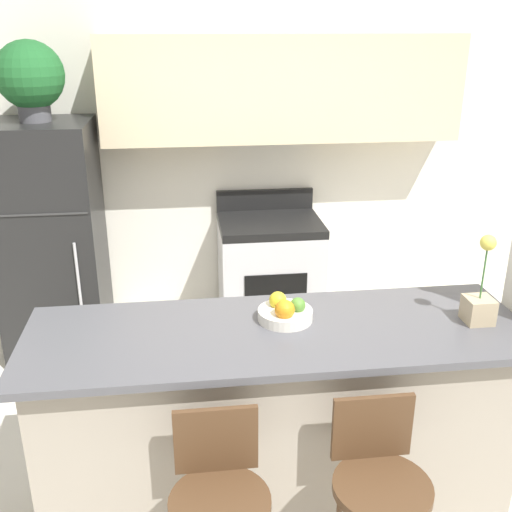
% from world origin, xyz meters
% --- Properties ---
extents(ground_plane, '(14.00, 14.00, 0.00)m').
position_xyz_m(ground_plane, '(0.00, 0.00, 0.00)').
color(ground_plane, beige).
extents(wall_back, '(5.60, 0.38, 2.55)m').
position_xyz_m(wall_back, '(0.15, 2.16, 1.51)').
color(wall_back, silver).
rests_on(wall_back, ground_plane).
extents(counter_bar, '(2.23, 0.73, 1.02)m').
position_xyz_m(counter_bar, '(0.00, 0.00, 0.51)').
color(counter_bar, gray).
rests_on(counter_bar, ground_plane).
extents(refrigerator, '(0.69, 0.71, 1.67)m').
position_xyz_m(refrigerator, '(-1.33, 1.84, 0.84)').
color(refrigerator, black).
rests_on(refrigerator, ground_plane).
extents(stove_range, '(0.76, 0.63, 1.07)m').
position_xyz_m(stove_range, '(0.25, 1.89, 0.46)').
color(stove_range, silver).
rests_on(stove_range, ground_plane).
extents(bar_stool_left, '(0.38, 0.38, 0.94)m').
position_xyz_m(bar_stool_left, '(-0.31, -0.56, 0.63)').
color(bar_stool_left, '#4C331E').
rests_on(bar_stool_left, ground_plane).
extents(bar_stool_right, '(0.38, 0.38, 0.94)m').
position_xyz_m(bar_stool_right, '(0.31, -0.56, 0.63)').
color(bar_stool_right, '#4C331E').
rests_on(bar_stool_right, ground_plane).
extents(potted_plant_on_fridge, '(0.44, 0.44, 0.52)m').
position_xyz_m(potted_plant_on_fridge, '(-1.33, 1.84, 1.96)').
color(potted_plant_on_fridge, '#4C4C51').
rests_on(potted_plant_on_fridge, refrigerator).
extents(orchid_vase, '(0.12, 0.12, 0.42)m').
position_xyz_m(orchid_vase, '(0.91, -0.04, 1.13)').
color(orchid_vase, tan).
rests_on(orchid_vase, counter_bar).
extents(fruit_bowl, '(0.25, 0.25, 0.12)m').
position_xyz_m(fruit_bowl, '(0.05, 0.09, 1.06)').
color(fruit_bowl, silver).
rests_on(fruit_bowl, counter_bar).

